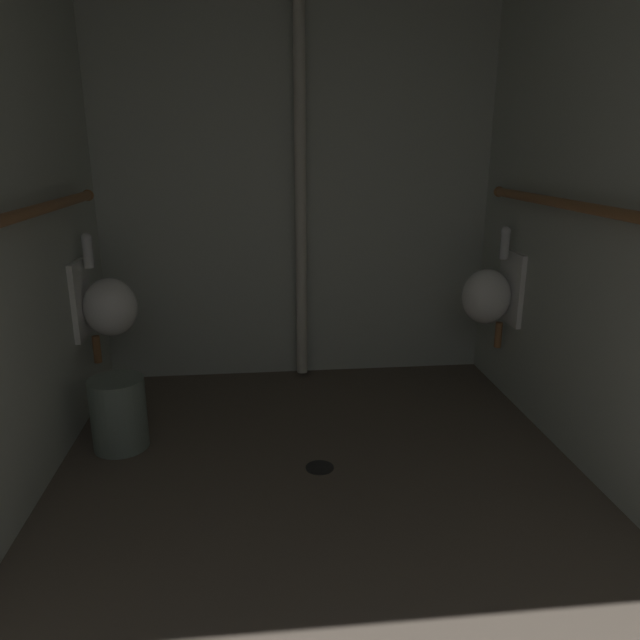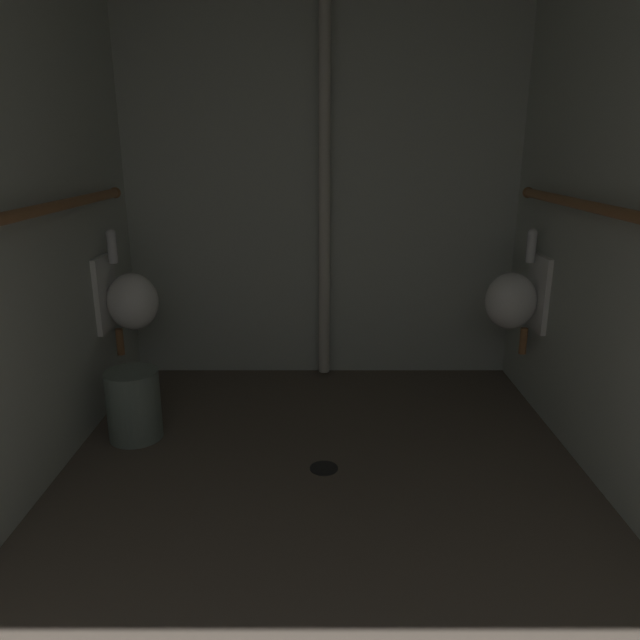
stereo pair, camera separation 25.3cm
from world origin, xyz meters
name	(u,v)px [view 2 (the right image)]	position (x,y,z in m)	size (l,w,h in m)	color
floor	(322,553)	(0.00, 1.90, -0.04)	(2.68, 3.92, 0.08)	brown
wall_back	(321,191)	(0.00, 3.83, 1.24)	(2.68, 0.06, 2.48)	#B3BAAF
urinal_left_mid	(128,300)	(-1.13, 3.24, 0.66)	(0.32, 0.30, 0.76)	white
urinal_right_mid	(513,299)	(1.13, 3.26, 0.66)	(0.32, 0.30, 0.76)	white
standpipe_back_wall	(323,192)	(0.02, 3.72, 1.24)	(0.07, 0.07, 2.43)	beige
floor_drain	(323,468)	(0.01, 2.48, 0.00)	(0.14, 0.14, 0.01)	black
waste_bin	(133,405)	(-1.01, 2.81, 0.19)	(0.28, 0.28, 0.38)	slate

